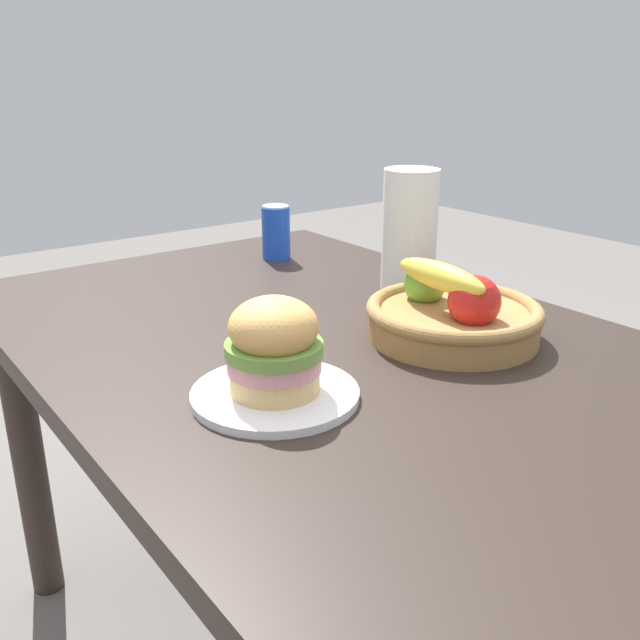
{
  "coord_description": "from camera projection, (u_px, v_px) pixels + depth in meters",
  "views": [
    {
      "loc": [
        0.85,
        -0.66,
        1.17
      ],
      "look_at": [
        0.05,
        -0.06,
        0.81
      ],
      "focal_mm": 38.92,
      "sensor_mm": 36.0,
      "label": 1
    }
  ],
  "objects": [
    {
      "name": "dining_table",
      "position": [
        328.0,
        392.0,
        1.19
      ],
      "size": [
        1.4,
        0.9,
        0.75
      ],
      "color": "#2D231E",
      "rests_on": "ground_plane"
    },
    {
      "name": "plate",
      "position": [
        275.0,
        394.0,
        0.94
      ],
      "size": [
        0.23,
        0.23,
        0.01
      ],
      "primitive_type": "cylinder",
      "color": "white",
      "rests_on": "dining_table"
    },
    {
      "name": "sandwich",
      "position": [
        274.0,
        346.0,
        0.92
      ],
      "size": [
        0.13,
        0.13,
        0.13
      ],
      "color": "#E5BC75",
      "rests_on": "plate"
    },
    {
      "name": "soda_can",
      "position": [
        276.0,
        232.0,
        1.62
      ],
      "size": [
        0.07,
        0.07,
        0.13
      ],
      "color": "blue",
      "rests_on": "dining_table"
    },
    {
      "name": "fruit_basket",
      "position": [
        453.0,
        314.0,
        1.14
      ],
      "size": [
        0.29,
        0.29,
        0.13
      ],
      "color": "#9E7542",
      "rests_on": "dining_table"
    },
    {
      "name": "paper_towel_roll",
      "position": [
        410.0,
        230.0,
        1.39
      ],
      "size": [
        0.11,
        0.11,
        0.24
      ],
      "primitive_type": "cylinder",
      "color": "white",
      "rests_on": "dining_table"
    }
  ]
}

